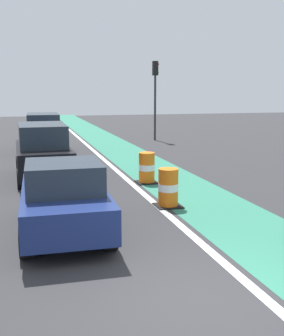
# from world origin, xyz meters

# --- Properties ---
(ground_plane) EXTENTS (100.00, 100.00, 0.00)m
(ground_plane) POSITION_xyz_m (0.00, 0.00, 0.00)
(ground_plane) COLOR #2D2D30
(bike_lane_strip) EXTENTS (2.50, 80.00, 0.01)m
(bike_lane_strip) POSITION_xyz_m (2.40, 12.00, 0.00)
(bike_lane_strip) COLOR #2D755B
(bike_lane_strip) RESTS_ON ground
(lane_divider_stripe) EXTENTS (0.20, 80.00, 0.01)m
(lane_divider_stripe) POSITION_xyz_m (0.90, 12.00, 0.01)
(lane_divider_stripe) COLOR silver
(lane_divider_stripe) RESTS_ON ground
(parked_sedan_nearest) EXTENTS (1.99, 4.14, 1.70)m
(parked_sedan_nearest) POSITION_xyz_m (-1.86, 3.68, 0.83)
(parked_sedan_nearest) COLOR navy
(parked_sedan_nearest) RESTS_ON ground
(parked_suv_second) EXTENTS (2.01, 4.65, 2.04)m
(parked_suv_second) POSITION_xyz_m (-2.05, 10.09, 1.04)
(parked_suv_second) COLOR black
(parked_suv_second) RESTS_ON ground
(parked_suv_third) EXTENTS (1.98, 4.63, 2.04)m
(parked_suv_third) POSITION_xyz_m (-1.72, 17.26, 1.04)
(parked_suv_third) COLOR navy
(parked_suv_third) RESTS_ON ground
(traffic_barrel_front) EXTENTS (0.73, 0.73, 1.09)m
(traffic_barrel_front) POSITION_xyz_m (1.17, 5.24, 0.53)
(traffic_barrel_front) COLOR orange
(traffic_barrel_front) RESTS_ON ground
(traffic_barrel_mid) EXTENTS (0.73, 0.73, 1.09)m
(traffic_barrel_mid) POSITION_xyz_m (1.45, 8.37, 0.53)
(traffic_barrel_mid) COLOR orange
(traffic_barrel_mid) RESTS_ON ground
(traffic_light_corner) EXTENTS (0.41, 0.32, 5.10)m
(traffic_light_corner) POSITION_xyz_m (5.61, 20.74, 3.50)
(traffic_light_corner) COLOR #2D2D2D
(traffic_light_corner) RESTS_ON ground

